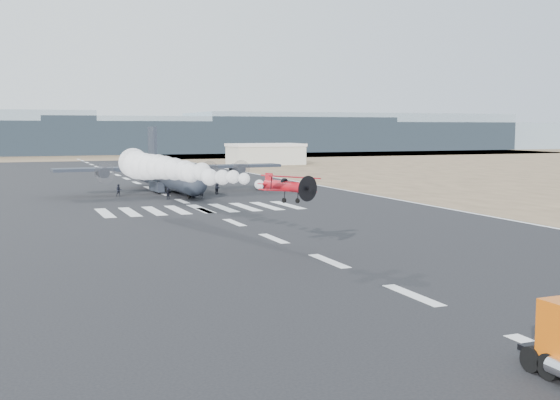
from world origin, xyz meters
TOP-DOWN VIEW (x-y plane):
  - ground at (0.00, 0.00)m, footprint 500.00×500.00m
  - scrub_far at (0.00, 230.00)m, footprint 500.00×80.00m
  - runway_markings at (0.00, 60.00)m, footprint 60.00×260.00m
  - ridge_seg_d at (0.00, 260.00)m, footprint 150.00×50.00m
  - ridge_seg_e at (65.00, 260.00)m, footprint 150.00×50.00m
  - ridge_seg_f at (130.00, 260.00)m, footprint 150.00×50.00m
  - ridge_seg_g at (195.00, 260.00)m, footprint 150.00×50.00m
  - hangar_right at (46.00, 150.00)m, footprint 20.50×12.50m
  - aerobatic_biplane at (-2.45, 14.56)m, footprint 5.69×5.19m
  - smoke_trail at (-7.50, 42.25)m, footprint 7.97×34.29m
  - transport_aircraft at (1.35, 74.33)m, footprint 36.48×30.03m
  - support_vehicle at (18.36, 73.25)m, footprint 5.26×2.60m
  - crew_a at (2.01, 63.52)m, footprint 0.75×0.77m
  - crew_b at (8.00, 69.21)m, footprint 0.99×0.92m
  - crew_c at (2.70, 65.65)m, footprint 1.06×0.58m
  - crew_d at (7.47, 68.40)m, footprint 0.63×0.99m
  - crew_e at (2.84, 64.70)m, footprint 0.86×1.03m
  - crew_f at (-1.21, 63.56)m, footprint 1.58×1.33m
  - crew_g at (3.88, 63.62)m, footprint 0.83×0.86m
  - crew_h at (-7.17, 70.59)m, footprint 0.90×0.58m

SIDE VIEW (x-z plane):
  - ground at x=0.00m, z-range 0.00..0.00m
  - scrub_far at x=0.00m, z-range 0.00..0.00m
  - runway_markings at x=0.00m, z-range 0.00..0.01m
  - support_vehicle at x=18.36m, z-range 0.00..1.44m
  - crew_c at x=2.70m, z-range 0.00..1.56m
  - crew_d at x=7.47m, z-range 0.00..1.57m
  - crew_a at x=2.01m, z-range 0.00..1.64m
  - crew_f at x=-1.21m, z-range 0.00..1.70m
  - crew_b at x=8.00m, z-range 0.00..1.74m
  - crew_g at x=3.88m, z-range 0.00..1.81m
  - crew_e at x=2.84m, z-range 0.00..1.82m
  - crew_h at x=-7.17m, z-range 0.00..1.83m
  - transport_aircraft at x=1.35m, z-range -2.55..7.98m
  - hangar_right at x=46.00m, z-range 0.06..5.96m
  - aerobatic_biplane at x=-2.45m, z-range 4.59..6.94m
  - smoke_trail at x=-7.50m, z-range 4.25..7.80m
  - ridge_seg_d at x=0.00m, z-range 0.00..13.00m
  - ridge_seg_g at x=195.00m, z-range 0.00..13.00m
  - ridge_seg_e at x=65.00m, z-range 0.00..15.00m
  - ridge_seg_f at x=130.00m, z-range 0.00..17.00m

